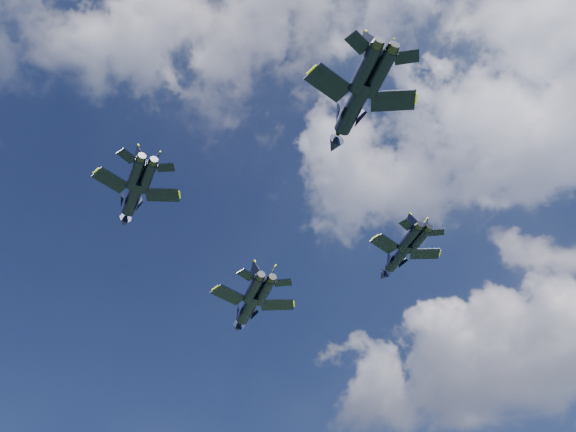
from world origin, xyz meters
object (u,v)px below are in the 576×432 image
Objects in this scene: jet_lead at (248,309)px; jet_slot at (352,110)px; jet_right at (398,258)px; jet_left at (133,199)px.

jet_lead is 39.67m from jet_slot.
jet_lead reaches higher than jet_right.
jet_left is at bearing -136.46° from jet_lead.
jet_right is at bearing -51.21° from jet_lead.
jet_right is (25.25, 0.08, -0.31)m from jet_lead.
jet_lead is at bearing 39.72° from jet_left.
jet_slot reaches higher than jet_right.
jet_lead is 1.01× the size of jet_slot.
jet_lead is 1.25× the size of jet_right.
jet_lead is 25.26m from jet_right.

